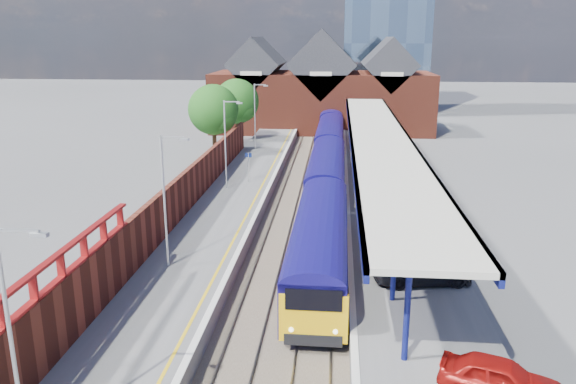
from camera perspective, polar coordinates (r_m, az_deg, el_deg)
name	(u,v)px	position (r m, az deg, el deg)	size (l,w,h in m)	color
ground	(312,178)	(52.61, 2.44, 1.47)	(240.00, 240.00, 0.00)	#5B5B5E
ballast_bed	(306,209)	(42.98, 1.80, -1.70)	(6.00, 76.00, 0.06)	#473D33
rails	(306,208)	(42.95, 1.80, -1.59)	(4.51, 76.00, 0.14)	slate
left_platform	(235,201)	(43.49, -5.45, -0.92)	(5.00, 76.00, 1.00)	#565659
right_platform	(385,205)	(42.94, 9.83, -1.29)	(6.00, 76.00, 1.00)	#565659
coping_left	(265,195)	(42.98, -2.38, -0.33)	(0.30, 76.00, 0.05)	silver
coping_right	(347,197)	(42.65, 6.04, -0.53)	(0.30, 76.00, 0.05)	silver
yellow_line	(257,195)	(43.07, -3.17, -0.33)	(0.14, 76.00, 0.01)	yellow
train	(329,151)	(54.37, 4.16, 4.19)	(2.93, 65.92, 3.45)	#120D5D
canopy	(379,138)	(43.71, 9.24, 5.44)	(4.50, 52.00, 4.48)	navy
lamp_post_a	(14,331)	(17.42, -26.05, -12.54)	(1.48, 0.18, 7.00)	#A5A8AA
lamp_post_b	(167,193)	(29.39, -12.23, -0.12)	(1.48, 0.18, 7.00)	#A5A8AA
lamp_post_c	(227,139)	(44.54, -6.23, 5.39)	(1.48, 0.18, 7.00)	#A5A8AA
lamp_post_d	(256,113)	(60.13, -3.26, 8.06)	(1.48, 0.18, 7.00)	#A5A8AA
platform_sign	(249,162)	(46.68, -4.03, 3.03)	(0.55, 0.08, 2.50)	#A5A8AA
brick_wall	(177,199)	(37.50, -11.21, -0.72)	(0.35, 50.00, 3.86)	maroon
station_building	(322,91)	(79.37, 3.46, 10.19)	(30.00, 12.12, 13.78)	maroon
tree_near	(215,111)	(58.76, -7.46, 8.14)	(5.20, 5.20, 8.10)	#382314
tree_far	(238,103)	(66.35, -5.11, 9.04)	(5.20, 5.20, 8.10)	#382314
parked_car_red	(501,378)	(21.03, 20.78, -17.28)	(1.61, 4.01, 1.37)	#98100C
parked_car_silver	(432,216)	(36.94, 14.41, -2.39)	(1.47, 4.21, 1.39)	#A7A6AB
parked_car_dark	(422,269)	(28.64, 13.51, -7.60)	(1.97, 4.85, 1.41)	black
parked_car_blue	(408,189)	(43.52, 12.09, 0.35)	(2.05, 4.45, 1.24)	navy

